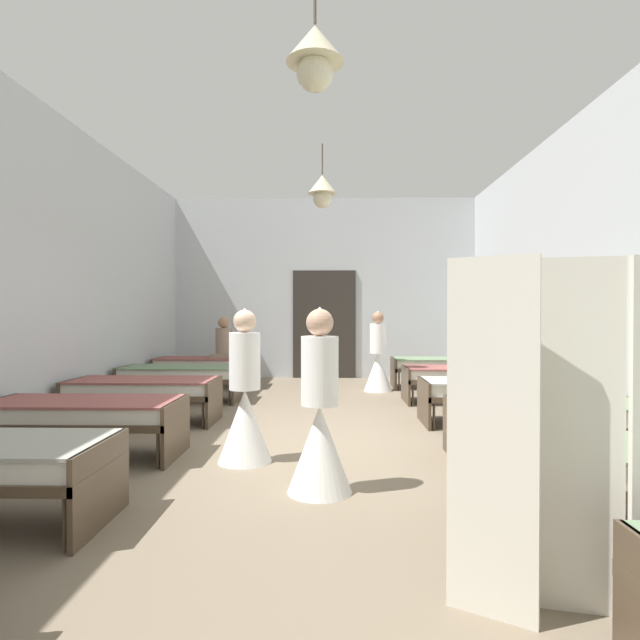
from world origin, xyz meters
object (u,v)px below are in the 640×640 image
Objects in this scene: bed_left_row_5 at (206,365)px; nurse_far_aisle at (245,407)px; bed_left_row_3 at (144,389)px; bed_right_row_2 at (550,416)px; bed_left_row_4 at (181,375)px; bed_right_row_3 at (496,390)px; bed_right_row_4 at (463,375)px; bed_left_row_2 at (83,414)px; bed_right_row_5 at (442,365)px; privacy_screen at (580,437)px; patient_seated_primary at (224,343)px; nurse_mid_aisle at (320,426)px; nurse_near_aisle at (378,362)px.

nurse_far_aisle is (1.63, -5.05, 0.09)m from bed_left_row_5.
bed_right_row_2 is at bearing -19.75° from bed_left_row_3.
bed_left_row_4 is 1.00× the size of bed_left_row_5.
bed_right_row_3 is 1.00× the size of bed_right_row_4.
bed_left_row_5 is (0.00, 3.30, 0.00)m from bed_left_row_3.
bed_left_row_2 is 4.59m from bed_right_row_2.
bed_left_row_2 is 1.00× the size of bed_right_row_2.
bed_left_row_2 and bed_right_row_4 have the same top height.
bed_right_row_2 is at bearing -90.00° from bed_right_row_5.
privacy_screen is at bearing -64.22° from bed_left_row_5.
nurse_mid_aisle is at bearing -71.12° from patient_seated_primary.
nurse_far_aisle reaches higher than bed_right_row_4.
bed_left_row_3 is 1.00× the size of bed_right_row_5.
bed_right_row_3 is 3.44m from nurse_far_aisle.
nurse_near_aisle reaches higher than bed_left_row_4.
nurse_far_aisle is (-2.96, -5.05, 0.09)m from bed_right_row_5.
nurse_near_aisle is at bearing 53.63° from bed_left_row_2.
bed_left_row_5 is 5.31m from nurse_far_aisle.
nurse_far_aisle is (1.63, -0.10, 0.09)m from bed_left_row_2.
bed_left_row_3 is at bearing 160.25° from bed_right_row_2.
nurse_mid_aisle is at bearing -130.63° from bed_right_row_3.
bed_left_row_2 is 4.49m from privacy_screen.
bed_left_row_3 is at bearing 105.79° from nurse_far_aisle.
bed_left_row_4 is at bearing 180.00° from bed_right_row_4.
bed_left_row_4 is at bearing -160.25° from bed_right_row_5.
bed_left_row_2 is 1.00× the size of bed_right_row_3.
bed_right_row_5 is at bearing 0.00° from bed_left_row_5.
bed_right_row_4 and bed_right_row_5 have the same top height.
nurse_far_aisle is at bearing -64.39° from bed_left_row_4.
bed_right_row_2 is 1.12× the size of privacy_screen.
nurse_mid_aisle and nurse_far_aisle have the same top height.
bed_right_row_3 is at bearing 90.00° from bed_right_row_2.
nurse_near_aisle is (3.32, 2.86, 0.09)m from bed_left_row_3.
bed_right_row_4 is 1.65m from bed_right_row_5.
bed_right_row_3 is at bearing -35.68° from bed_left_row_5.
bed_right_row_3 is 1.28× the size of nurse_far_aisle.
nurse_mid_aisle reaches higher than bed_left_row_3.
bed_right_row_4 is 4.78m from nurse_mid_aisle.
nurse_near_aisle is at bearing 104.68° from privacy_screen.
bed_left_row_2 is at bearing -90.00° from bed_left_row_5.
bed_right_row_4 is at bearing 90.00° from bed_right_row_2.
nurse_near_aisle is 1.86× the size of patient_seated_primary.
privacy_screen is at bearing -78.24° from nurse_far_aisle.
patient_seated_primary is at bearing 141.85° from bed_right_row_3.
bed_left_row_4 is at bearing -101.74° from patient_seated_primary.
bed_right_row_3 is at bearing -49.79° from nurse_near_aisle.
bed_left_row_2 is at bearing -160.25° from bed_right_row_3.
bed_left_row_4 is 1.65m from bed_left_row_5.
bed_right_row_3 is (4.59, 0.00, 0.00)m from bed_left_row_3.
nurse_far_aisle is (1.63, -1.75, 0.09)m from bed_left_row_3.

